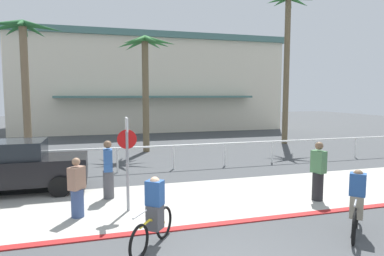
{
  "coord_description": "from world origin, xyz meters",
  "views": [
    {
      "loc": [
        -1.94,
        -5.19,
        3.16
      ],
      "look_at": [
        1.27,
        6.0,
        2.0
      ],
      "focal_mm": 31.19,
      "sensor_mm": 36.0,
      "label": 1
    }
  ],
  "objects": [
    {
      "name": "ground_plane",
      "position": [
        0.0,
        10.0,
        0.0
      ],
      "size": [
        80.0,
        80.0,
        0.0
      ],
      "primitive_type": "plane",
      "color": "#424447"
    },
    {
      "name": "sidewalk_strip",
      "position": [
        0.0,
        4.2,
        0.01
      ],
      "size": [
        44.0,
        4.0,
        0.02
      ],
      "primitive_type": "cube",
      "color": "#ADAAA0",
      "rests_on": "ground"
    },
    {
      "name": "curb_paint",
      "position": [
        0.0,
        2.2,
        0.01
      ],
      "size": [
        44.0,
        0.24,
        0.03
      ],
      "primitive_type": "cube",
      "color": "maroon",
      "rests_on": "ground"
    },
    {
      "name": "building_backdrop",
      "position": [
        2.97,
        27.66,
        4.17
      ],
      "size": [
        23.35,
        12.75,
        8.3
      ],
      "color": "beige",
      "rests_on": "ground"
    },
    {
      "name": "rail_fence",
      "position": [
        -0.0,
        8.5,
        0.84
      ],
      "size": [
        25.91,
        0.08,
        1.04
      ],
      "color": "white",
      "rests_on": "ground"
    },
    {
      "name": "stop_sign_bike_lane",
      "position": [
        -1.18,
        3.76,
        1.68
      ],
      "size": [
        0.52,
        0.56,
        2.56
      ],
      "color": "gray",
      "rests_on": "ground"
    },
    {
      "name": "palm_tree_2",
      "position": [
        -5.28,
        12.84,
        5.16
      ],
      "size": [
        3.59,
        2.8,
        6.76
      ],
      "color": "#756047",
      "rests_on": "ground"
    },
    {
      "name": "palm_tree_3",
      "position": [
        0.69,
        13.18,
        4.98
      ],
      "size": [
        3.08,
        3.57,
        6.36
      ],
      "color": "brown",
      "rests_on": "ground"
    },
    {
      "name": "palm_tree_4",
      "position": [
        9.84,
        13.86,
        6.72
      ],
      "size": [
        2.84,
        2.88,
        9.41
      ],
      "color": "brown",
      "rests_on": "ground"
    },
    {
      "name": "car_black_1",
      "position": [
        -4.55,
        6.53,
        0.87
      ],
      "size": [
        4.4,
        2.02,
        1.69
      ],
      "color": "black",
      "rests_on": "ground"
    },
    {
      "name": "cyclist_yellow_0",
      "position": [
        -0.85,
        1.49,
        0.69
      ],
      "size": [
        1.15,
        1.49,
        1.5
      ],
      "color": "black",
      "rests_on": "ground"
    },
    {
      "name": "cyclist_black_1",
      "position": [
        3.71,
        0.86,
        0.69
      ],
      "size": [
        1.34,
        1.32,
        1.5
      ],
      "color": "black",
      "rests_on": "ground"
    },
    {
      "name": "pedestrian_0",
      "position": [
        4.35,
        3.12,
        0.83
      ],
      "size": [
        0.4,
        0.46,
        1.78
      ],
      "color": "#232326",
      "rests_on": "ground"
    },
    {
      "name": "pedestrian_1",
      "position": [
        -1.65,
        5.04,
        0.84
      ],
      "size": [
        0.33,
        0.41,
        1.79
      ],
      "color": "#4C4C51",
      "rests_on": "ground"
    },
    {
      "name": "pedestrian_2",
      "position": [
        -2.47,
        3.64,
        0.72
      ],
      "size": [
        0.45,
        0.47,
        1.57
      ],
      "color": "#384C7A",
      "rests_on": "ground"
    }
  ]
}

